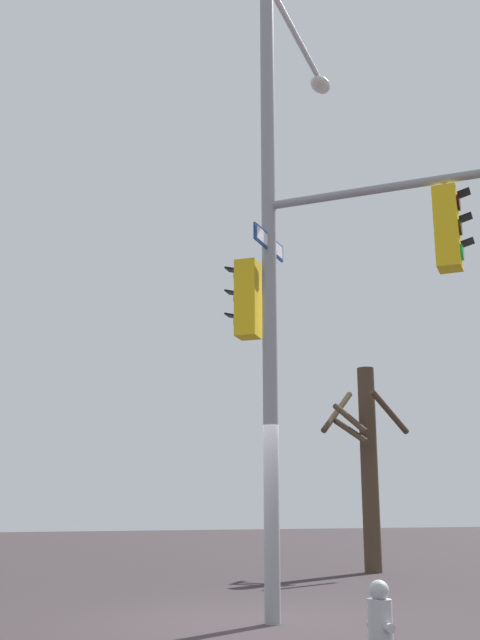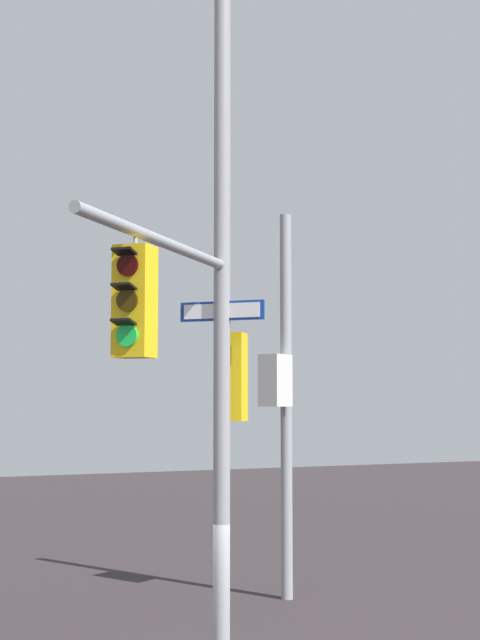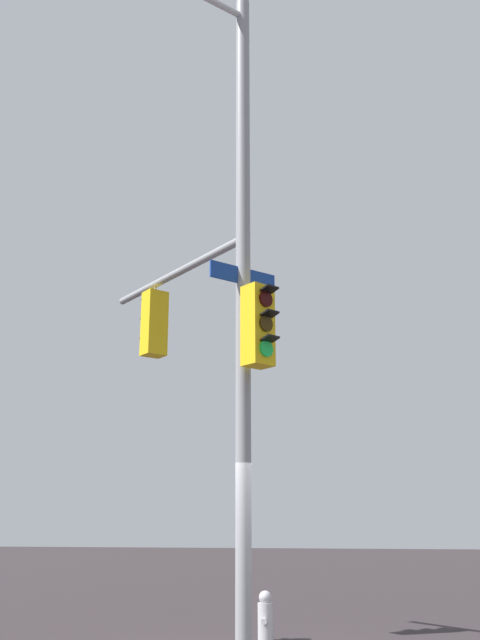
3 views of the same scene
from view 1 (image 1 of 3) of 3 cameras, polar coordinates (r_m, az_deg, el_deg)
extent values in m
plane|color=#30292B|center=(10.22, 0.28, -22.04)|extent=(80.00, 80.00, 0.00)
cylinder|color=gray|center=(10.66, 2.22, 4.70)|extent=(0.21, 0.21, 9.69)
cylinder|color=silver|center=(14.04, 4.28, 20.66)|extent=(2.26, 2.21, 0.10)
ellipsoid|color=silver|center=(15.23, 6.12, 17.30)|extent=(0.68, 0.68, 0.20)
cylinder|color=gray|center=(10.52, 11.78, 9.90)|extent=(2.65, 2.71, 0.12)
cube|color=yellow|center=(10.19, 15.44, 6.68)|extent=(0.47, 0.47, 1.10)
cylinder|color=#2F0403|center=(10.29, 16.24, 8.55)|extent=(0.18, 0.18, 0.22)
cube|color=black|center=(10.33, 16.61, 9.21)|extent=(0.26, 0.26, 0.06)
cylinder|color=#352504|center=(10.17, 16.37, 6.78)|extent=(0.18, 0.18, 0.22)
cube|color=black|center=(10.21, 16.74, 7.45)|extent=(0.26, 0.26, 0.06)
cylinder|color=#19D147|center=(10.06, 16.50, 4.97)|extent=(0.18, 0.18, 0.22)
cube|color=black|center=(10.09, 16.88, 5.65)|extent=(0.26, 0.26, 0.06)
cylinder|color=gray|center=(10.42, 15.22, 9.90)|extent=(0.04, 0.04, 0.15)
cube|color=yellow|center=(10.60, 0.61, 1.57)|extent=(0.47, 0.46, 1.10)
cylinder|color=#2F0403|center=(10.74, -0.24, 3.24)|extent=(0.19, 0.17, 0.22)
cube|color=black|center=(10.80, -0.62, 3.81)|extent=(0.26, 0.26, 0.06)
cylinder|color=#352504|center=(10.65, -0.24, 1.49)|extent=(0.19, 0.17, 0.22)
cube|color=black|center=(10.70, -0.62, 2.08)|extent=(0.26, 0.26, 0.06)
cylinder|color=#19D147|center=(10.56, -0.24, -0.28)|extent=(0.19, 0.17, 0.22)
cube|color=black|center=(10.61, -0.62, 0.31)|extent=(0.26, 0.26, 0.06)
cube|color=navy|center=(10.73, 2.21, 5.86)|extent=(0.79, 0.81, 0.24)
cube|color=white|center=(10.73, 2.30, 5.87)|extent=(0.71, 0.72, 0.18)
cylinder|color=#B2B2B7|center=(8.03, 10.61, -22.03)|extent=(0.24, 0.24, 0.55)
sphere|color=#B2B2B7|center=(7.99, 10.49, -19.51)|extent=(0.20, 0.20, 0.20)
cylinder|color=#B2B2B7|center=(8.15, 10.03, -21.74)|extent=(0.10, 0.09, 0.09)
cylinder|color=#B2B2B7|center=(7.91, 11.19, -21.93)|extent=(0.10, 0.09, 0.09)
cylinder|color=#463627|center=(18.14, 9.78, -10.93)|extent=(0.40, 0.40, 4.70)
cylinder|color=#463627|center=(17.87, 11.27, -6.86)|extent=(0.62, 1.32, 0.95)
cylinder|color=#463627|center=(17.88, 8.35, -7.40)|extent=(1.15, 0.33, 0.83)
cylinder|color=#463627|center=(17.84, 8.40, -8.33)|extent=(1.13, 0.34, 0.69)
cylinder|color=#463627|center=(18.56, 7.38, -6.90)|extent=(1.06, 1.41, 1.16)
camera|label=2|loc=(15.52, 49.38, 0.32)|focal=52.35mm
camera|label=3|loc=(18.46, -13.87, -12.56)|focal=38.99mm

